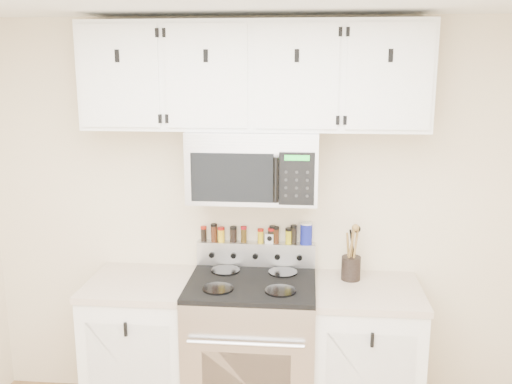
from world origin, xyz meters
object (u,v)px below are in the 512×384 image
Objects in this scene: range at (252,351)px; microwave at (254,165)px; utensil_crock at (351,266)px; salt_canister at (306,233)px.

microwave is at bearing 89.77° from range.
utensil_crock is (0.60, 0.03, -0.62)m from microwave.
utensil_crock reaches higher than range.
microwave is (0.00, 0.13, 1.14)m from range.
microwave is 2.22× the size of utensil_crock.
microwave reaches higher than salt_canister.
salt_canister is at bearing 155.25° from utensil_crock.
range is 1.45× the size of microwave.
salt_canister is (0.32, 0.28, 0.68)m from range.
range is 0.81m from salt_canister.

